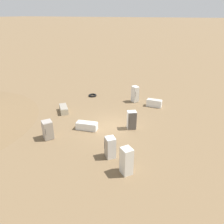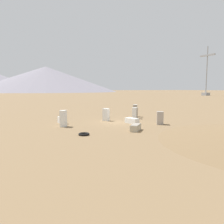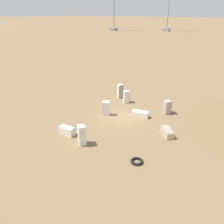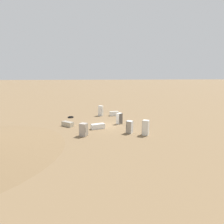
% 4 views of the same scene
% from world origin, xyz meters
% --- Properties ---
extents(ground_plane, '(1000.00, 1000.00, 0.00)m').
position_xyz_m(ground_plane, '(0.00, 0.00, 0.00)').
color(ground_plane, brown).
extents(discarded_fridge_0, '(0.92, 0.89, 1.75)m').
position_xyz_m(discarded_fridge_0, '(-0.03, -6.30, 0.88)').
color(discarded_fridge_0, white).
rests_on(discarded_fridge_0, ground_plane).
extents(discarded_fridge_1, '(0.92, 0.90, 1.76)m').
position_xyz_m(discarded_fridge_1, '(-3.39, 5.10, 0.88)').
color(discarded_fridge_1, silver).
rests_on(discarded_fridge_1, ground_plane).
extents(discarded_fridge_2, '(0.91, 0.91, 1.49)m').
position_xyz_m(discarded_fridge_2, '(-1.82, 4.02, 0.74)').
color(discarded_fridge_2, white).
rests_on(discarded_fridge_2, ground_plane).
extents(discarded_fridge_3, '(0.92, 0.89, 1.56)m').
position_xyz_m(discarded_fridge_3, '(-1.77, -0.37, 0.78)').
color(discarded_fridge_3, white).
rests_on(discarded_fridge_3, ground_plane).
extents(discarded_fridge_4, '(1.56, 0.68, 0.75)m').
position_xyz_m(discarded_fridge_4, '(-2.31, -5.85, 0.37)').
color(discarded_fridge_4, white).
rests_on(discarded_fridge_4, ground_plane).
extents(discarded_fridge_5, '(1.70, 1.76, 0.62)m').
position_xyz_m(discarded_fridge_5, '(5.45, -0.77, 0.31)').
color(discarded_fridge_5, '#B2A88E').
rests_on(discarded_fridge_5, ground_plane).
extents(discarded_fridge_6, '(1.04, 1.03, 1.46)m').
position_xyz_m(discarded_fridge_6, '(3.59, 3.80, 0.73)').
color(discarded_fridge_6, '#A89E93').
rests_on(discarded_fridge_6, ground_plane).
extents(discarded_fridge_7, '(1.87, 1.00, 0.64)m').
position_xyz_m(discarded_fridge_7, '(1.59, 1.33, 0.32)').
color(discarded_fridge_7, white).
rests_on(discarded_fridge_7, ground_plane).
extents(scrap_tire, '(0.96, 0.96, 0.19)m').
position_xyz_m(scrap_tire, '(5.07, -5.91, 0.10)').
color(scrap_tire, black).
rests_on(scrap_tire, ground_plane).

